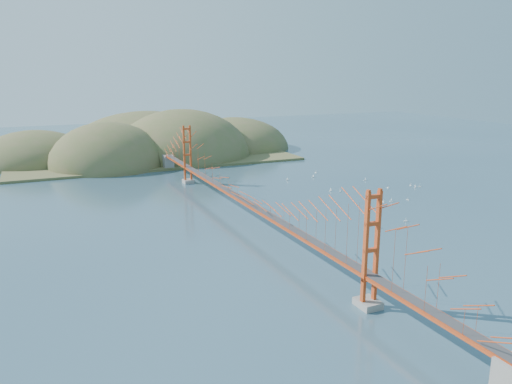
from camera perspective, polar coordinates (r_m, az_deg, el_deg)
name	(u,v)px	position (r m, az deg, el deg)	size (l,w,h in m)	color
ground	(246,223)	(74.94, -1.13, -3.55)	(320.00, 320.00, 0.00)	#304F61
bridge	(245,177)	(73.33, -1.21, 1.73)	(2.20, 94.40, 12.00)	gray
far_headlands	(156,154)	(139.53, -11.41, 4.26)	(84.00, 58.00, 25.00)	brown
sailboat_17	(365,180)	(106.16, 12.37, 1.38)	(0.62, 0.59, 0.69)	white
sailboat_1	(408,199)	(91.97, 16.95, -0.80)	(0.55, 0.55, 0.61)	white
sailboat_12	(287,180)	(104.05, 3.60, 1.42)	(0.59, 0.50, 0.68)	white
sailboat_11	(420,186)	(103.23, 18.21, 0.66)	(0.70, 0.70, 0.73)	white
sailboat_14	(340,191)	(95.39, 9.59, 0.13)	(0.71, 0.71, 0.74)	white
sailboat_2	(366,210)	(83.22, 12.50, -2.01)	(0.68, 0.68, 0.72)	white
sailboat_3	(331,190)	(95.62, 8.53, 0.20)	(0.63, 0.63, 0.69)	white
sailboat_16	(391,201)	(89.99, 15.20, -0.98)	(0.64, 0.64, 0.72)	white
sailboat_4	(383,201)	(89.31, 14.35, -1.04)	(0.53, 0.59, 0.67)	white
sailboat_7	(313,177)	(107.36, 6.56, 1.74)	(0.59, 0.47, 0.69)	white
sailboat_6	(406,221)	(78.83, 16.74, -3.15)	(0.64, 0.64, 0.69)	white
sailboat_9	(411,185)	(103.63, 17.25, 0.78)	(0.60, 0.61, 0.68)	white
sailboat_5	(388,187)	(100.23, 14.85, 0.51)	(0.55, 0.61, 0.68)	white
sailboat_8	(415,187)	(102.08, 17.72, 0.55)	(0.64, 0.64, 0.69)	white
sailboat_15	(316,172)	(112.29, 6.87, 2.26)	(0.50, 0.60, 0.70)	white
sailboat_0	(378,227)	(74.52, 13.82, -3.93)	(0.57, 0.63, 0.71)	white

